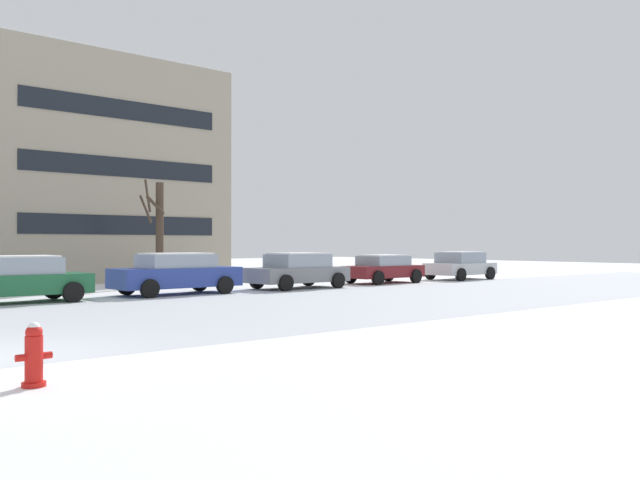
% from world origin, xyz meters
% --- Properties ---
extents(fire_hydrant, '(0.44, 0.30, 0.82)m').
position_xyz_m(fire_hydrant, '(0.05, -2.56, 0.41)').
color(fire_hydrant, red).
rests_on(fire_hydrant, ground).
extents(parked_car_green, '(4.10, 2.07, 1.47)m').
position_xyz_m(parked_car_green, '(3.18, 10.10, 0.74)').
color(parked_car_green, '#1E6038').
rests_on(parked_car_green, ground).
extents(parked_car_blue, '(4.63, 2.12, 1.50)m').
position_xyz_m(parked_car_blue, '(8.51, 10.19, 0.77)').
color(parked_car_blue, '#283D93').
rests_on(parked_car_blue, ground).
extents(parked_car_gray, '(4.28, 2.21, 1.47)m').
position_xyz_m(parked_car_gray, '(13.85, 9.93, 0.74)').
color(parked_car_gray, slate).
rests_on(parked_car_gray, ground).
extents(parked_car_maroon, '(4.00, 2.07, 1.33)m').
position_xyz_m(parked_car_maroon, '(19.19, 10.30, 0.69)').
color(parked_car_maroon, maroon).
rests_on(parked_car_maroon, ground).
extents(parked_car_silver, '(3.89, 2.23, 1.44)m').
position_xyz_m(parked_car_silver, '(24.52, 10.04, 0.73)').
color(parked_car_silver, silver).
rests_on(parked_car_silver, ground).
extents(tree_far_left, '(0.88, 1.32, 4.63)m').
position_xyz_m(tree_far_left, '(9.94, 14.64, 2.36)').
color(tree_far_left, '#423326').
rests_on(tree_far_left, ground).
extents(building_far_right, '(11.74, 9.92, 10.96)m').
position_xyz_m(building_far_right, '(9.84, 23.05, 5.48)').
color(building_far_right, '#9E937F').
rests_on(building_far_right, ground).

